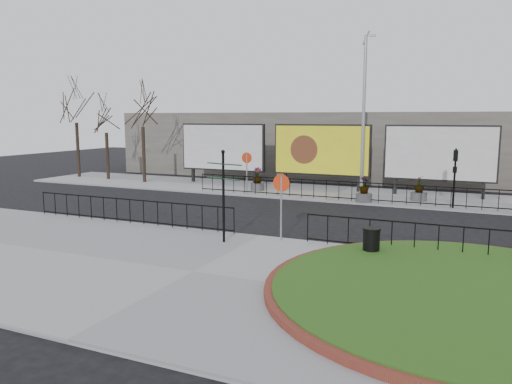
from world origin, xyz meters
The scene contains 24 objects.
ground centered at (0.00, 0.00, 0.00)m, with size 90.00×90.00×0.00m, color black.
pavement_near centered at (0.00, -5.00, 0.06)m, with size 30.00×10.00×0.12m, color gray.
pavement_far centered at (0.00, 12.00, 0.06)m, with size 44.00×6.00×0.12m, color gray.
brick_edge centered at (7.50, -4.00, 0.21)m, with size 10.40×10.40×0.18m, color maroon.
grass_lawn centered at (7.50, -4.00, 0.23)m, with size 10.00×10.00×0.22m, color #204612.
railing_near_left centered at (-6.00, -0.30, 0.67)m, with size 10.00×0.10×1.10m, color black, non-canonical shape.
railing_near_right centered at (6.50, -0.30, 0.67)m, with size 9.00×0.10×1.10m, color black, non-canonical shape.
railing_far centered at (1.00, 9.30, 0.67)m, with size 18.00×0.10×1.10m, color black, non-canonical shape.
speed_sign_far centered at (-5.00, 9.40, 1.92)m, with size 0.64×0.07×2.47m.
speed_sign_near centered at (1.00, -0.40, 1.92)m, with size 0.64×0.07×2.47m.
billboard_left centered at (-8.50, 12.97, 2.60)m, with size 6.20×0.31×4.10m.
billboard_mid centered at (-1.50, 12.97, 2.60)m, with size 6.20×0.31×4.10m.
billboard_right centered at (5.50, 12.97, 2.60)m, with size 6.20×0.31×4.10m.
lamp_post centered at (1.51, 11.00, 4.83)m, with size 0.74×0.18×9.23m.
signal_pole_a centered at (6.50, 9.34, 2.10)m, with size 0.22×0.26×3.00m.
tree_left centered at (-14.00, 11.50, 3.62)m, with size 2.00×2.00×7.00m, color #2D2119, non-canonical shape.
tree_mid centered at (-17.50, 11.80, 3.22)m, with size 2.00×2.00×6.20m, color #2D2119, non-canonical shape.
tree_far centered at (-20.50, 12.00, 3.87)m, with size 2.00×2.00×7.50m, color #2D2119, non-canonical shape.
building_backdrop centered at (0.00, 22.00, 2.50)m, with size 40.00×10.00×5.00m, color #666259.
fingerpost_sign centered at (-0.83, -1.47, 2.16)m, with size 1.57×0.64×3.38m.
litter_bin centered at (4.50, -1.26, 0.61)m, with size 0.58×0.58×0.96m.
planter_a centered at (-5.02, 11.00, 0.69)m, with size 0.85×0.85×1.43m.
planter_b centered at (2.00, 9.40, 0.63)m, with size 0.87×0.87×1.37m.
planter_c centered at (4.67, 11.00, 0.62)m, with size 0.88×0.88×1.36m.
Camera 1 is at (7.53, -17.29, 4.66)m, focal length 35.00 mm.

